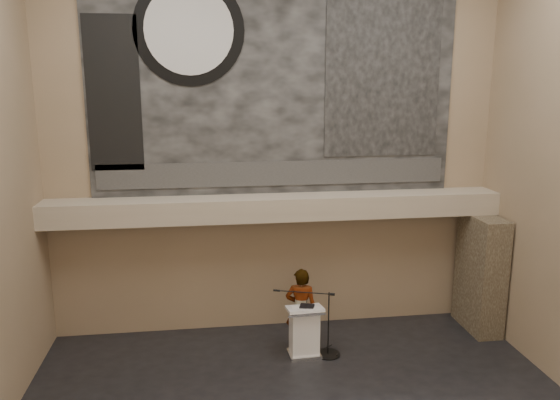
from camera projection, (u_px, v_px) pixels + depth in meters
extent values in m
cube|color=#8A7558|center=(275.00, 146.00, 12.11)|extent=(10.00, 0.02, 8.50)
cube|color=#8A7558|center=(403.00, 263.00, 4.37)|extent=(10.00, 0.02, 8.50)
cube|color=tan|center=(278.00, 207.00, 12.00)|extent=(10.00, 0.80, 0.50)
cylinder|color=#B2893D|center=(205.00, 223.00, 11.79)|extent=(0.04, 0.04, 0.06)
cylinder|color=#B2893D|center=(361.00, 217.00, 12.26)|extent=(0.04, 0.04, 0.06)
cube|color=black|center=(275.00, 79.00, 11.76)|extent=(8.00, 0.05, 5.00)
cube|color=#303030|center=(276.00, 173.00, 12.17)|extent=(7.76, 0.02, 0.55)
cylinder|color=black|center=(189.00, 30.00, 11.27)|extent=(2.30, 0.02, 2.30)
cylinder|color=silver|center=(189.00, 30.00, 11.25)|extent=(1.84, 0.02, 1.84)
cube|color=black|center=(383.00, 75.00, 12.03)|extent=(2.60, 0.02, 3.60)
cube|color=black|center=(113.00, 94.00, 11.33)|extent=(1.10, 0.02, 3.20)
cube|color=#423729|center=(480.00, 273.00, 12.53)|extent=(0.60, 1.40, 2.70)
cube|color=silver|center=(304.00, 354.00, 11.50)|extent=(0.68, 0.53, 0.08)
cube|color=white|center=(304.00, 331.00, 11.39)|extent=(0.60, 0.43, 0.96)
cube|color=white|center=(305.00, 309.00, 11.26)|extent=(0.77, 0.56, 0.13)
cube|color=black|center=(307.00, 306.00, 11.26)|extent=(0.35, 0.31, 0.04)
cube|color=silver|center=(297.00, 308.00, 11.21)|extent=(0.24, 0.31, 0.00)
imported|color=beige|center=(301.00, 309.00, 11.60)|extent=(0.75, 0.59, 1.83)
cylinder|color=black|center=(328.00, 354.00, 11.55)|extent=(0.52, 0.52, 0.02)
cylinder|color=black|center=(328.00, 324.00, 11.40)|extent=(0.03, 0.03, 1.40)
cylinder|color=black|center=(303.00, 292.00, 11.35)|extent=(1.17, 0.40, 0.02)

